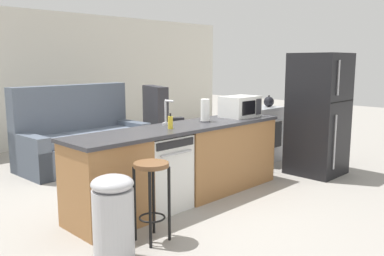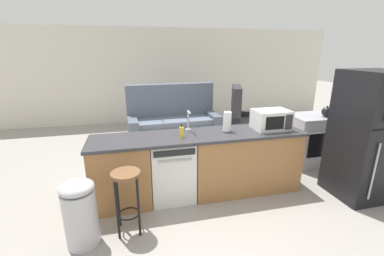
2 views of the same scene
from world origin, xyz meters
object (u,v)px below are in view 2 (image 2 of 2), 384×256
object	(u,v)px
stove_range	(309,140)
couch	(173,123)
trash_bin	(80,213)
soap_bottle	(182,132)
armchair	(244,122)
dishwasher	(172,169)
bar_stool	(127,189)
refrigerator	(367,136)
kettle	(327,112)
microwave	(271,120)
paper_towel_roll	(227,122)

from	to	relation	value
stove_range	couch	xyz separation A→B (m)	(-2.19, 1.83, -0.06)
couch	trash_bin	bearing A→B (deg)	-115.70
soap_bottle	armchair	size ratio (longest dim) A/B	0.15
dishwasher	bar_stool	size ratio (longest dim) A/B	1.14
dishwasher	refrigerator	bearing A→B (deg)	-11.93
kettle	trash_bin	bearing A→B (deg)	-163.70
armchair	dishwasher	bearing A→B (deg)	-133.17
trash_bin	couch	xyz separation A→B (m)	(1.48, 3.08, 0.02)
microwave	bar_stool	world-z (taller)	microwave
soap_bottle	couch	distance (m)	2.53
stove_range	armchair	world-z (taller)	armchair
paper_towel_roll	soap_bottle	xyz separation A→B (m)	(-0.67, -0.10, -0.07)
paper_towel_roll	couch	distance (m)	2.47
dishwasher	refrigerator	world-z (taller)	refrigerator
refrigerator	couch	size ratio (longest dim) A/B	0.86
stove_range	refrigerator	distance (m)	1.18
refrigerator	couch	world-z (taller)	refrigerator
bar_stool	couch	bearing A→B (deg)	71.50
armchair	couch	bearing A→B (deg)	174.77
dishwasher	microwave	bearing A→B (deg)	-0.05
couch	bar_stool	bearing A→B (deg)	-108.50
armchair	soap_bottle	bearing A→B (deg)	-130.43
refrigerator	soap_bottle	world-z (taller)	refrigerator
kettle	dishwasher	bearing A→B (deg)	-171.32
paper_towel_roll	kettle	bearing A→B (deg)	11.32
couch	soap_bottle	bearing A→B (deg)	-96.40
stove_range	refrigerator	xyz separation A→B (m)	(-0.00, -1.10, 0.43)
dishwasher	kettle	xyz separation A→B (m)	(2.77, 0.42, 0.56)
trash_bin	armchair	world-z (taller)	armchair
microwave	bar_stool	size ratio (longest dim) A/B	0.68
dishwasher	couch	world-z (taller)	couch
dishwasher	paper_towel_roll	distance (m)	1.01
dishwasher	bar_stool	bearing A→B (deg)	-134.21
microwave	couch	xyz separation A→B (m)	(-1.05, 2.38, -0.65)
trash_bin	armchair	xyz separation A→B (m)	(3.16, 2.93, -0.03)
kettle	armchair	bearing A→B (deg)	110.63
dishwasher	couch	xyz separation A→B (m)	(0.41, 2.38, -0.03)
trash_bin	couch	bearing A→B (deg)	64.30
trash_bin	refrigerator	bearing A→B (deg)	2.37
refrigerator	bar_stool	bearing A→B (deg)	-178.96
kettle	bar_stool	world-z (taller)	kettle
refrigerator	microwave	distance (m)	1.27
soap_bottle	stove_range	bearing A→B (deg)	14.04
dishwasher	soap_bottle	bearing A→B (deg)	-26.94
soap_bottle	bar_stool	xyz separation A→B (m)	(-0.73, -0.54, -0.44)
trash_bin	microwave	bearing A→B (deg)	15.43
couch	armchair	distance (m)	1.69
soap_bottle	trash_bin	world-z (taller)	soap_bottle
refrigerator	armchair	world-z (taller)	refrigerator
trash_bin	soap_bottle	bearing A→B (deg)	27.65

